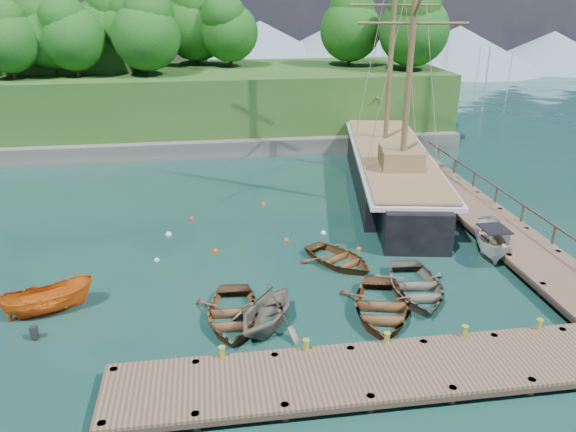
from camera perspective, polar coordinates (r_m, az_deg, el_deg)
The scene contains 26 objects.
ground at distance 25.43m, azimuth 2.04°, elevation -7.74°, with size 160.00×160.00×0.00m, color #183A33.
dock_near at distance 20.41m, azimuth 11.18°, elevation -15.14°, with size 20.00×3.20×1.10m.
dock_east at distance 34.85m, azimuth 18.84°, elevation 0.36°, with size 3.20×24.00×1.10m.
bollard_0 at distance 20.85m, azimuth -6.62°, elevation -15.41°, with size 0.26×0.26×0.45m, color olive.
bollard_1 at distance 21.08m, azimuth 1.83°, elevation -14.78°, with size 0.26×0.26×0.45m, color olive.
bollard_2 at distance 21.73m, azimuth 9.88°, elevation -13.89°, with size 0.26×0.26×0.45m, color olive.
bollard_3 at distance 22.75m, azimuth 17.27°, elevation -12.82°, with size 0.26×0.26×0.45m, color olive.
bollard_4 at distance 24.11m, azimuth 23.87°, elevation -11.69°, with size 0.26×0.26×0.45m, color olive.
rowboat_0 at distance 23.50m, azimuth -5.67°, elevation -10.58°, with size 3.24×4.53×0.94m, color brown.
rowboat_1 at distance 22.97m, azimuth -2.18°, elevation -11.32°, with size 3.27×3.79×2.00m, color #6E6859.
rowboat_2 at distance 24.09m, azimuth 9.37°, elevation -9.91°, with size 3.49×4.88×1.01m, color brown.
rowboat_3 at distance 25.89m, azimuth 12.79°, elevation -7.75°, with size 3.46×4.84×1.00m, color #585448.
rowboat_4 at distance 27.96m, azimuth 5.18°, elevation -4.89°, with size 2.84×3.98×0.82m, color brown.
motorboat_orange at distance 25.97m, azimuth -22.95°, elevation -9.00°, with size 1.40×3.72×1.44m, color orange.
cabin_boat_white at distance 30.68m, azimuth 19.92°, elevation -3.66°, with size 1.61×4.27×1.65m, color silver.
schooner at distance 38.49m, azimuth 10.45°, elevation 4.28°, with size 8.37×27.03×19.86m.
mooring_buoy_0 at distance 28.93m, azimuth -13.19°, elevation -4.45°, with size 0.28×0.28×0.28m, color silver.
mooring_buoy_1 at distance 29.35m, azimuth -7.35°, elevation -3.62°, with size 0.33×0.33×0.33m, color #FB3C08.
mooring_buoy_2 at distance 30.36m, azimuth -0.18°, elevation -2.51°, with size 0.28×0.28×0.28m, color #D15510.
mooring_buoy_3 at distance 31.30m, azimuth 3.62°, elevation -1.77°, with size 0.30×0.30×0.30m, color white.
mooring_buoy_4 at distance 33.66m, azimuth -9.76°, elevation -0.30°, with size 0.31×0.31×0.31m, color red.
mooring_buoy_5 at distance 35.46m, azimuth -2.52°, elevation 1.19°, with size 0.28×0.28×0.28m, color #F04908.
mooring_buoy_6 at distance 31.73m, azimuth -12.02°, elevation -1.90°, with size 0.35×0.35×0.35m, color white.
mooring_buoy_7 at distance 29.56m, azimuth 7.23°, elevation -3.42°, with size 0.29×0.29×0.29m, color orange.
headland at distance 54.23m, azimuth -18.13°, elevation 13.52°, with size 51.00×19.31×12.90m.
distant_ridge at distance 92.43m, azimuth -3.27°, elevation 16.93°, with size 117.00×40.00×10.00m.
Camera 1 is at (-4.10, -21.68, 12.65)m, focal length 35.00 mm.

